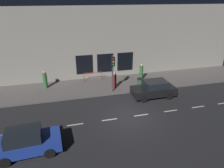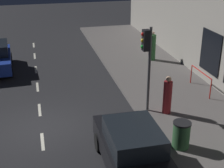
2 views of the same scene
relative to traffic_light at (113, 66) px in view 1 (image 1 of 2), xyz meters
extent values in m
plane|color=#232326|center=(-4.36, -0.20, -2.77)|extent=(60.00, 60.00, 0.00)
cube|color=#5B5654|center=(1.89, -0.20, -2.70)|extent=(4.50, 32.00, 0.15)
cube|color=gray|center=(4.44, -0.20, 1.14)|extent=(0.60, 32.00, 7.82)
cube|color=black|center=(4.11, -2.53, -0.98)|extent=(0.04, 1.82, 2.09)
cube|color=black|center=(4.11, -0.20, -0.98)|extent=(0.04, 1.82, 2.09)
cube|color=black|center=(4.11, 2.13, -0.98)|extent=(0.04, 1.82, 2.09)
cube|color=beige|center=(-4.36, -9.00, -2.77)|extent=(0.12, 1.20, 0.01)
cube|color=beige|center=(-4.36, -6.40, -2.77)|extent=(0.12, 1.20, 0.01)
cube|color=beige|center=(-4.36, -3.80, -2.77)|extent=(0.12, 1.20, 0.01)
cube|color=beige|center=(-4.36, -1.20, -2.77)|extent=(0.12, 1.20, 0.01)
cube|color=beige|center=(-4.36, 1.40, -2.77)|extent=(0.12, 1.20, 0.01)
cube|color=beige|center=(-4.36, 4.00, -2.77)|extent=(0.12, 1.20, 0.01)
cube|color=beige|center=(-4.36, 6.60, -2.77)|extent=(0.12, 1.20, 0.01)
cylinder|color=#424244|center=(0.13, 0.00, -0.82)|extent=(0.11, 0.11, 3.61)
cube|color=black|center=(-0.06, 0.00, 0.47)|extent=(0.26, 0.32, 0.84)
sphere|color=red|center=(-0.20, 0.00, 0.72)|extent=(0.15, 0.15, 0.15)
sphere|color=gold|center=(-0.20, 0.00, 0.47)|extent=(0.15, 0.15, 0.15)
sphere|color=green|center=(-0.20, 0.00, 0.22)|extent=(0.15, 0.15, 0.15)
cube|color=#1E389E|center=(-6.56, 6.95, -2.14)|extent=(1.93, 3.95, 0.70)
cube|color=black|center=(-6.57, 7.11, -1.49)|extent=(1.62, 2.09, 0.60)
cylinder|color=black|center=(-5.70, 5.80, -2.45)|extent=(0.25, 0.65, 0.64)
cylinder|color=black|center=(-7.30, 5.72, -2.45)|extent=(0.25, 0.65, 0.64)
cylinder|color=black|center=(-5.83, 8.19, -2.45)|extent=(0.25, 0.65, 0.64)
cylinder|color=black|center=(-7.43, 8.11, -2.45)|extent=(0.25, 0.65, 0.64)
cube|color=black|center=(-1.63, -3.46, -2.14)|extent=(1.80, 3.99, 0.70)
cube|color=black|center=(-1.63, -3.62, -1.49)|extent=(1.57, 2.08, 0.60)
cylinder|color=black|center=(-2.45, -2.22, -2.45)|extent=(0.22, 0.64, 0.64)
cylinder|color=black|center=(-0.80, -2.23, -2.45)|extent=(0.22, 0.64, 0.64)
cylinder|color=black|center=(-2.46, -4.69, -2.45)|extent=(0.22, 0.64, 0.64)
cylinder|color=black|center=(-0.81, -4.70, -2.45)|extent=(0.22, 0.64, 0.64)
cylinder|color=#336B38|center=(2.64, 6.30, -1.84)|extent=(0.57, 0.57, 1.56)
sphere|color=beige|center=(2.64, 6.30, -0.95)|extent=(0.21, 0.21, 0.21)
cube|color=beige|center=(2.69, 6.38, -0.95)|extent=(0.07, 0.06, 0.06)
cylinder|color=#336B38|center=(2.16, -3.76, -1.82)|extent=(0.55, 0.55, 1.61)
sphere|color=beige|center=(2.16, -3.76, -0.89)|extent=(0.25, 0.25, 0.25)
cube|color=beige|center=(2.25, -3.84, -0.89)|extent=(0.08, 0.08, 0.07)
cylinder|color=maroon|center=(0.84, -0.40, -1.92)|extent=(0.37, 0.37, 1.41)
sphere|color=tan|center=(0.84, -0.40, -1.09)|extent=(0.23, 0.23, 0.23)
cube|color=tan|center=(0.84, -0.30, -1.09)|extent=(0.07, 0.04, 0.06)
cylinder|color=#2D5633|center=(0.33, -2.91, -2.16)|extent=(0.60, 0.60, 0.91)
cylinder|color=black|center=(0.33, -2.91, -1.68)|extent=(0.63, 0.63, 0.06)
cylinder|color=red|center=(3.30, 0.39, -2.15)|extent=(0.05, 0.05, 0.95)
cylinder|color=red|center=(3.30, 2.34, -2.15)|extent=(0.05, 0.05, 0.95)
cylinder|color=red|center=(3.30, 1.37, -1.67)|extent=(0.05, 1.95, 0.05)
camera|label=1|loc=(-17.15, 4.49, 5.97)|focal=32.59mm
camera|label=2|loc=(-4.34, -11.86, 3.93)|focal=52.89mm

